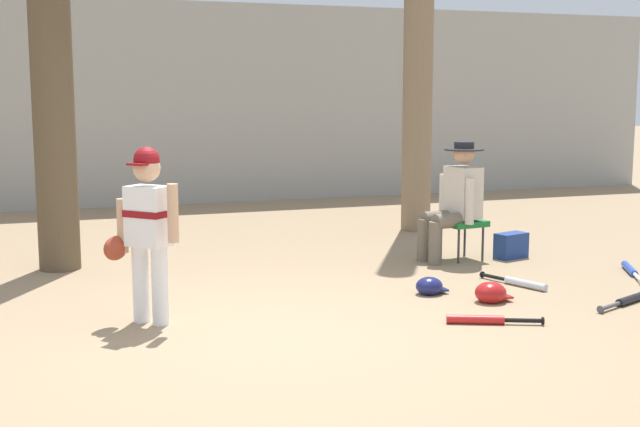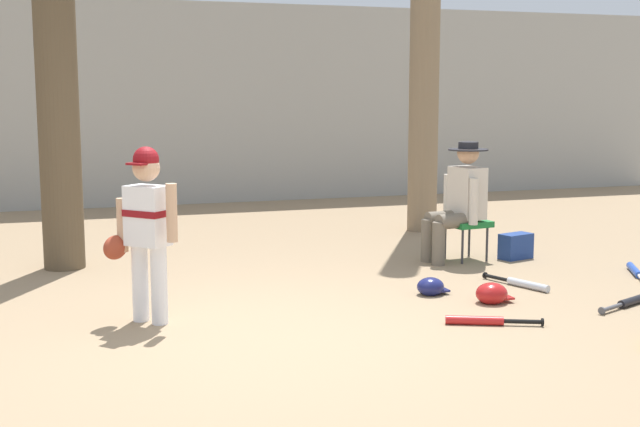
% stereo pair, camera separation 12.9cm
% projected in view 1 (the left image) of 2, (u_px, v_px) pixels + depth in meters
% --- Properties ---
extents(ground_plane, '(60.00, 60.00, 0.00)m').
position_uv_depth(ground_plane, '(281.00, 339.00, 5.81)').
color(ground_plane, '#937A5B').
extents(concrete_back_wall, '(18.00, 0.36, 3.04)m').
position_uv_depth(concrete_back_wall, '(136.00, 104.00, 12.54)').
color(concrete_back_wall, '#9E9E99').
rests_on(concrete_back_wall, ground).
extents(tree_behind_spectator, '(0.52, 0.52, 6.06)m').
position_uv_depth(tree_behind_spectator, '(419.00, 2.00, 10.04)').
color(tree_behind_spectator, '#7F6B51').
rests_on(tree_behind_spectator, ground).
extents(young_ballplayer, '(0.56, 0.47, 1.31)m').
position_uv_depth(young_ballplayer, '(146.00, 224.00, 6.10)').
color(young_ballplayer, white).
rests_on(young_ballplayer, ground).
extents(folding_stool, '(0.45, 0.45, 0.41)m').
position_uv_depth(folding_stool, '(462.00, 224.00, 8.53)').
color(folding_stool, '#196B2D').
rests_on(folding_stool, ground).
extents(seated_spectator, '(0.67, 0.54, 1.20)m').
position_uv_depth(seated_spectator, '(455.00, 198.00, 8.45)').
color(seated_spectator, '#6B6051').
rests_on(seated_spectator, ground).
extents(handbag_beside_stool, '(0.38, 0.26, 0.26)m').
position_uv_depth(handbag_beside_stool, '(511.00, 245.00, 8.64)').
color(handbag_beside_stool, navy).
rests_on(handbag_beside_stool, ground).
extents(bat_black_composite, '(0.69, 0.33, 0.07)m').
position_uv_depth(bat_black_composite, '(629.00, 300.00, 6.76)').
color(bat_black_composite, black).
rests_on(bat_black_composite, ground).
extents(bat_red_barrel, '(0.67, 0.34, 0.07)m').
position_uv_depth(bat_red_barrel, '(483.00, 320.00, 6.18)').
color(bat_red_barrel, red).
rests_on(bat_red_barrel, ground).
extents(bat_aluminum_silver, '(0.29, 0.69, 0.07)m').
position_uv_depth(bat_aluminum_silver, '(520.00, 283.00, 7.38)').
color(bat_aluminum_silver, '#B7BCC6').
rests_on(bat_aluminum_silver, ground).
extents(bat_blue_youth, '(0.43, 0.72, 0.07)m').
position_uv_depth(bat_blue_youth, '(631.00, 270.00, 7.90)').
color(bat_blue_youth, '#2347AD').
rests_on(bat_blue_youth, ground).
extents(batting_helmet_navy, '(0.27, 0.21, 0.16)m').
position_uv_depth(batting_helmet_navy, '(430.00, 286.00, 7.09)').
color(batting_helmet_navy, navy).
rests_on(batting_helmet_navy, ground).
extents(batting_helmet_red, '(0.31, 0.24, 0.18)m').
position_uv_depth(batting_helmet_red, '(491.00, 293.00, 6.82)').
color(batting_helmet_red, '#A81919').
rests_on(batting_helmet_red, ground).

